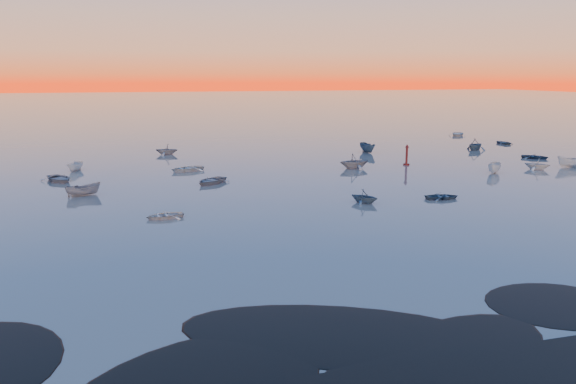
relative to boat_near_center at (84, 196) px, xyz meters
name	(u,v)px	position (x,y,z in m)	size (l,w,h in m)	color
ground	(185,133)	(16.44, 62.12, 0.00)	(600.00, 600.00, 0.00)	slate
mud_lobes	(387,341)	(16.44, -38.88, 0.01)	(140.00, 6.00, 0.07)	black
moored_fleet	(217,167)	(16.44, 15.12, 0.00)	(124.00, 58.00, 1.20)	silver
boat_near_center	(84,196)	(0.00, 0.00, 0.00)	(3.66, 1.55, 1.27)	slate
boat_near_right	(537,169)	(57.51, 1.16, 0.00)	(3.33, 1.50, 1.17)	silver
channel_marker	(407,157)	(42.34, 9.24, 1.21)	(0.86, 0.86, 3.05)	#430E0E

